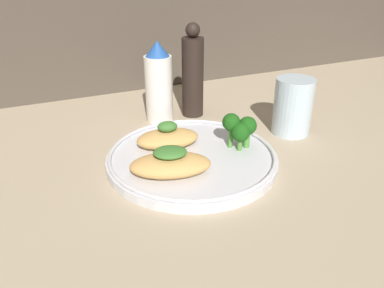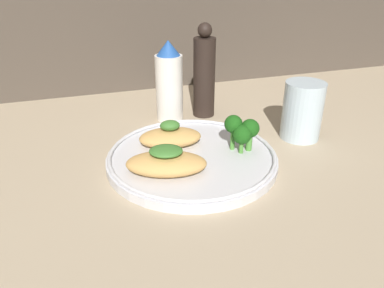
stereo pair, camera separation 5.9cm
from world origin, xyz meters
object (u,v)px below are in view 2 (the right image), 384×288
object	(u,v)px
plate	(192,157)
sauce_bottle	(169,83)
broccoli_bunch	(242,130)
pepper_grinder	(204,75)
drinking_glass	(302,111)

from	to	relation	value
plate	sauce_bottle	xyz separation A→B (cm)	(1.28, 18.75, 6.60)
broccoli_bunch	plate	bearing A→B (deg)	174.43
sauce_bottle	pepper_grinder	size ratio (longest dim) A/B	0.85
plate	sauce_bottle	size ratio (longest dim) A/B	1.72
pepper_grinder	drinking_glass	world-z (taller)	pepper_grinder
plate	sauce_bottle	world-z (taller)	sauce_bottle
sauce_bottle	plate	bearing A→B (deg)	-93.89
sauce_bottle	drinking_glass	world-z (taller)	sauce_bottle
plate	sauce_bottle	bearing A→B (deg)	86.11
pepper_grinder	plate	bearing A→B (deg)	-114.50
broccoli_bunch	pepper_grinder	size ratio (longest dim) A/B	0.32
broccoli_bunch	pepper_grinder	bearing A→B (deg)	88.66
broccoli_bunch	drinking_glass	bearing A→B (deg)	16.21
plate	drinking_glass	xyz separation A→B (cm)	(21.73, 3.18, 4.21)
plate	pepper_grinder	bearing A→B (deg)	65.50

